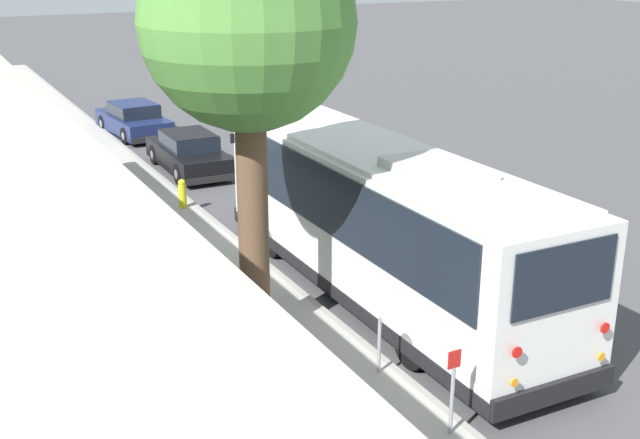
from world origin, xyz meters
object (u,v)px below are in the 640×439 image
Objects in this scene: sign_post_near at (452,391)px; street_tree at (245,11)px; parked_sedan_navy at (134,120)px; parked_sedan_black at (189,153)px; sign_post_far at (379,345)px; shuttle_bus at (382,216)px; fire_hydrant at (182,193)px.

street_tree is at bearing 16.39° from sign_post_near.
parked_sedan_navy is 3.25× the size of sign_post_near.
parked_sedan_black is 14.40m from sign_post_far.
sign_post_far is (-2.99, 1.87, -1.10)m from shuttle_bus.
shuttle_bus is 3.70m from sign_post_far.
fire_hydrant is (-10.14, 1.38, -0.05)m from parked_sedan_navy.
shuttle_bus is 7.60m from fire_hydrant.
parked_sedan_navy is 10.23m from fire_hydrant.
parked_sedan_navy is 19.01m from street_tree.
street_tree reaches higher than parked_sedan_navy.
street_tree reaches higher than sign_post_far.
parked_sedan_black is 4.37m from fire_hydrant.
sign_post_near is at bearing 172.12° from parked_sedan_navy.
shuttle_bus reaches higher than parked_sedan_navy.
street_tree is (-0.65, 3.15, 4.23)m from shuttle_bus.
sign_post_near is 12.27m from fire_hydrant.
sign_post_near is (-5.02, 1.87, -0.90)m from shuttle_bus.
sign_post_near is 2.04m from sign_post_far.
street_tree is 5.96m from sign_post_far.
shuttle_bus is 5.43m from sign_post_near.
fire_hydrant is (7.25, 1.92, -1.21)m from shuttle_bus.
shuttle_bus is 7.74× the size of sign_post_near.
shuttle_bus is 1.32× the size of street_tree.
fire_hydrant is (10.24, 0.06, -0.10)m from sign_post_far.
sign_post_near reaches higher than fire_hydrant.
sign_post_far is (-14.32, 1.51, 0.05)m from parked_sedan_black.
fire_hydrant is at bearing 159.73° from parked_sedan_black.
parked_sedan_black is 4.42× the size of sign_post_far.
parked_sedan_navy is at bearing 2.51° from parked_sedan_black.
shuttle_bus reaches higher than fire_hydrant.
shuttle_bus is at bearing -78.34° from street_tree.
parked_sedan_navy is (6.06, 0.19, -0.01)m from parked_sedan_black.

